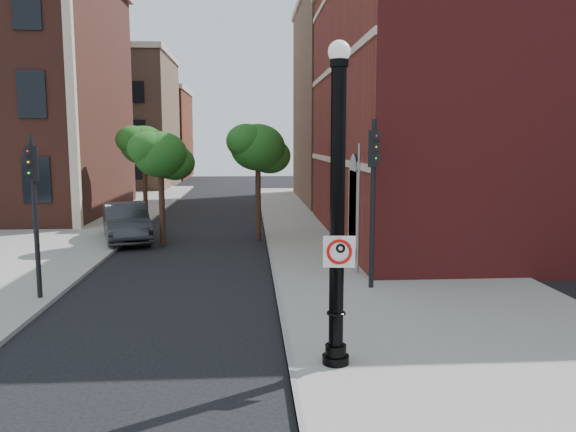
{
  "coord_description": "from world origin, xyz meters",
  "views": [
    {
      "loc": [
        1.31,
        -10.44,
        4.33
      ],
      "look_at": [
        2.16,
        2.0,
        2.66
      ],
      "focal_mm": 35.0,
      "sensor_mm": 36.0,
      "label": 1
    }
  ],
  "objects": [
    {
      "name": "traffic_signal_right",
      "position": [
        4.8,
        5.22,
        3.33
      ],
      "size": [
        0.37,
        0.43,
        4.94
      ],
      "rotation": [
        0.0,
        0.0,
        -0.24
      ],
      "color": "black",
      "rests_on": "ground"
    },
    {
      "name": "ground",
      "position": [
        0.0,
        0.0,
        0.0
      ],
      "size": [
        120.0,
        120.0,
        0.0
      ],
      "primitive_type": "plane",
      "color": "black",
      "rests_on": "ground"
    },
    {
      "name": "bg_building_tan_b",
      "position": [
        16.0,
        30.0,
        7.0
      ],
      "size": [
        22.0,
        14.0,
        14.0
      ],
      "primitive_type": "cube",
      "color": "#8A634B",
      "rests_on": "ground"
    },
    {
      "name": "sidewalk_right",
      "position": [
        6.0,
        10.0,
        0.06
      ],
      "size": [
        8.0,
        60.0,
        0.12
      ],
      "primitive_type": "cube",
      "color": "gray",
      "rests_on": "ground"
    },
    {
      "name": "curb_edge",
      "position": [
        2.05,
        10.0,
        0.07
      ],
      "size": [
        0.1,
        60.0,
        0.14
      ],
      "primitive_type": "cube",
      "color": "gray",
      "rests_on": "ground"
    },
    {
      "name": "bg_building_tan_a",
      "position": [
        -12.0,
        44.0,
        6.0
      ],
      "size": [
        12.0,
        12.0,
        12.0
      ],
      "primitive_type": "cube",
      "color": "#8A634B",
      "rests_on": "ground"
    },
    {
      "name": "bg_building_red",
      "position": [
        -12.0,
        58.0,
        5.0
      ],
      "size": [
        12.0,
        12.0,
        10.0
      ],
      "primitive_type": "cube",
      "color": "maroon",
      "rests_on": "ground"
    },
    {
      "name": "lamppost",
      "position": [
        2.91,
        -0.28,
        2.82
      ],
      "size": [
        0.52,
        0.52,
        6.11
      ],
      "color": "black",
      "rests_on": "ground"
    },
    {
      "name": "sidewalk_left",
      "position": [
        -9.0,
        18.0,
        0.06
      ],
      "size": [
        10.0,
        50.0,
        0.12
      ],
      "primitive_type": "cube",
      "color": "gray",
      "rests_on": "ground"
    },
    {
      "name": "street_tree_c",
      "position": [
        1.71,
        14.08,
        4.0
      ],
      "size": [
        2.82,
        2.55,
        5.08
      ],
      "color": "black",
      "rests_on": "ground"
    },
    {
      "name": "parked_car",
      "position": [
        -4.07,
        14.09,
        0.83
      ],
      "size": [
        3.12,
        5.34,
        1.66
      ],
      "primitive_type": "imported",
      "rotation": [
        0.0,
        0.0,
        0.29
      ],
      "color": "#28282D",
      "rests_on": "ground"
    },
    {
      "name": "street_tree_b",
      "position": [
        -4.22,
        19.85,
        4.06
      ],
      "size": [
        2.86,
        2.58,
        5.15
      ],
      "color": "black",
      "rests_on": "ground"
    },
    {
      "name": "traffic_signal_left",
      "position": [
        -4.41,
        4.78,
        3.03
      ],
      "size": [
        0.35,
        0.4,
        4.49
      ],
      "rotation": [
        0.0,
        0.0,
        0.32
      ],
      "color": "black",
      "rests_on": "ground"
    },
    {
      "name": "no_parking_sign",
      "position": [
        2.93,
        -0.44,
        2.32
      ],
      "size": [
        0.59,
        0.11,
        0.59
      ],
      "rotation": [
        0.0,
        0.0,
        -0.11
      ],
      "color": "white",
      "rests_on": "ground"
    },
    {
      "name": "utility_pole",
      "position": [
        4.73,
        6.97,
        2.14
      ],
      "size": [
        0.09,
        0.09,
        4.27
      ],
      "primitive_type": "cylinder",
      "color": "#999999",
      "rests_on": "ground"
    },
    {
      "name": "street_tree_a",
      "position": [
        -2.3,
        12.98,
        3.73
      ],
      "size": [
        2.63,
        2.38,
        4.74
      ],
      "color": "black",
      "rests_on": "ground"
    }
  ]
}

